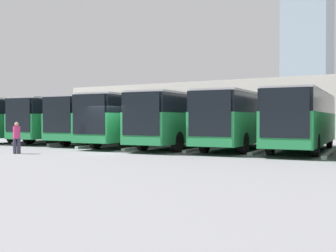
# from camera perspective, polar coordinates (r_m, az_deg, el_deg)

# --- Properties ---
(ground_plane) EXTENTS (600.00, 600.00, 0.00)m
(ground_plane) POSITION_cam_1_polar(r_m,az_deg,el_deg) (23.08, -7.64, -3.50)
(ground_plane) COLOR slate
(curb_divider_0) EXTENTS (0.74, 5.46, 0.15)m
(curb_divider_0) POSITION_cam_1_polar(r_m,az_deg,el_deg) (22.30, 21.05, -3.52)
(curb_divider_0) COLOR #B2B2AD
(curb_divider_0) RESTS_ON ground_plane
(bus_1) EXTENTS (3.44, 11.34, 3.28)m
(bus_1) POSITION_cam_1_polar(r_m,az_deg,el_deg) (24.49, 17.85, 1.00)
(bus_1) COLOR #238447
(bus_1) RESTS_ON ground_plane
(curb_divider_1) EXTENTS (0.74, 5.46, 0.15)m
(curb_divider_1) POSITION_cam_1_polar(r_m,az_deg,el_deg) (23.45, 12.71, -3.26)
(curb_divider_1) COLOR #B2B2AD
(curb_divider_1) RESTS_ON ground_plane
(bus_2) EXTENTS (3.44, 11.34, 3.28)m
(bus_2) POSITION_cam_1_polar(r_m,az_deg,el_deg) (25.34, 10.01, 1.03)
(bus_2) COLOR #238447
(bus_2) RESTS_ON ground_plane
(curb_divider_2) EXTENTS (0.74, 5.46, 0.15)m
(curb_divider_2) POSITION_cam_1_polar(r_m,az_deg,el_deg) (24.60, 4.78, -3.05)
(curb_divider_2) COLOR #B2B2AD
(curb_divider_2) RESTS_ON ground_plane
(bus_3) EXTENTS (3.44, 11.34, 3.28)m
(bus_3) POSITION_cam_1_polar(r_m,az_deg,el_deg) (26.22, 2.31, 1.03)
(bus_3) COLOR #238447
(bus_3) RESTS_ON ground_plane
(curb_divider_3) EXTENTS (0.74, 5.46, 0.15)m
(curb_divider_3) POSITION_cam_1_polar(r_m,az_deg,el_deg) (25.79, -2.89, -2.86)
(curb_divider_3) COLOR #B2B2AD
(curb_divider_3) RESTS_ON ground_plane
(bus_4) EXTENTS (3.44, 11.34, 3.28)m
(bus_4) POSITION_cam_1_polar(r_m,az_deg,el_deg) (28.10, -3.92, 1.03)
(bus_4) COLOR #238447
(bus_4) RESTS_ON ground_plane
(curb_divider_4) EXTENTS (0.74, 5.46, 0.15)m
(curb_divider_4) POSITION_cam_1_polar(r_m,az_deg,el_deg) (27.92, -8.82, -2.58)
(curb_divider_4) COLOR #B2B2AD
(curb_divider_4) RESTS_ON ground_plane
(bus_5) EXTENTS (3.44, 11.34, 3.28)m
(bus_5) POSITION_cam_1_polar(r_m,az_deg,el_deg) (31.03, -8.14, 1.01)
(bus_5) COLOR #238447
(bus_5) RESTS_ON ground_plane
(curb_divider_5) EXTENTS (0.74, 5.46, 0.15)m
(curb_divider_5) POSITION_cam_1_polar(r_m,az_deg,el_deg) (31.01, -12.58, -2.24)
(curb_divider_5) COLOR #B2B2AD
(curb_divider_5) RESTS_ON ground_plane
(bus_6) EXTENTS (3.44, 11.34, 3.28)m
(bus_6) POSITION_cam_1_polar(r_m,az_deg,el_deg) (33.33, -12.85, 0.99)
(bus_6) COLOR #238447
(bus_6) RESTS_ON ground_plane
(curb_divider_6) EXTENTS (0.74, 5.46, 0.15)m
(curb_divider_6) POSITION_cam_1_polar(r_m,az_deg,el_deg) (33.50, -16.96, -2.03)
(curb_divider_6) COLOR #B2B2AD
(curb_divider_6) RESTS_ON ground_plane
(bus_7) EXTENTS (3.44, 11.34, 3.28)m
(bus_7) POSITION_cam_1_polar(r_m,az_deg,el_deg) (35.56, -17.41, 0.96)
(bus_7) COLOR #238447
(bus_7) RESTS_ON ground_plane
(pedestrian) EXTENTS (0.51, 0.51, 1.62)m
(pedestrian) POSITION_cam_1_polar(r_m,az_deg,el_deg) (23.03, -19.81, -1.38)
(pedestrian) COLOR #38384C
(pedestrian) RESTS_ON ground_plane
(station_building) EXTENTS (41.04, 15.95, 5.45)m
(station_building) POSITION_cam_1_polar(r_m,az_deg,el_deg) (45.13, 12.63, 2.14)
(station_building) COLOR beige
(station_building) RESTS_ON ground_plane
(office_tower) EXTENTS (16.91, 16.91, 65.87)m
(office_tower) POSITION_cam_1_polar(r_m,az_deg,el_deg) (175.50, 18.37, 10.91)
(office_tower) COLOR #93A8B7
(office_tower) RESTS_ON ground_plane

